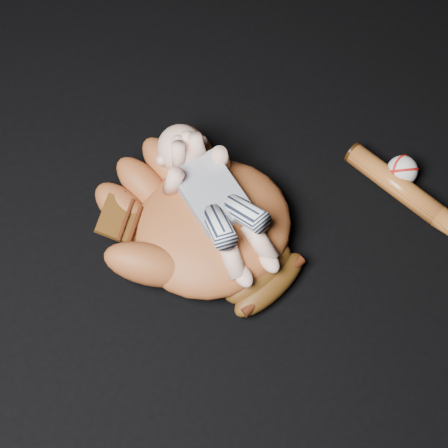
# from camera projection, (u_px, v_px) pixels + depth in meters

# --- Properties ---
(baseball_glove) EXTENTS (0.51, 0.54, 0.14)m
(baseball_glove) POSITION_uv_depth(u_px,v_px,m) (212.00, 223.00, 1.32)
(baseball_glove) COLOR brown
(baseball_glove) RESTS_ON ground
(newborn_baby) EXTENTS (0.18, 0.36, 0.14)m
(newborn_baby) POSITION_uv_depth(u_px,v_px,m) (218.00, 202.00, 1.28)
(newborn_baby) COLOR #E0A890
(newborn_baby) RESTS_ON baseball_glove
(baseball) EXTENTS (0.07, 0.07, 0.06)m
(baseball) POSITION_uv_depth(u_px,v_px,m) (402.00, 171.00, 1.42)
(baseball) COLOR silver
(baseball) RESTS_ON ground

